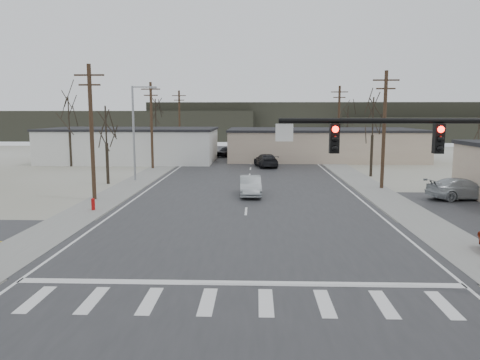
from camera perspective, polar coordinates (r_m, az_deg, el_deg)
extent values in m
plane|color=beige|center=(23.16, 0.31, -8.04)|extent=(140.00, 140.00, 0.00)
cube|color=#29292C|center=(37.79, 0.96, -1.66)|extent=(18.00, 110.00, 0.05)
cube|color=#29292C|center=(23.15, 0.31, -7.99)|extent=(90.00, 10.00, 0.04)
cube|color=gray|center=(44.17, -12.80, -0.43)|extent=(3.00, 90.00, 0.06)
cube|color=gray|center=(43.87, 15.06, -0.56)|extent=(3.00, 90.00, 0.06)
cylinder|color=black|center=(16.79, 19.30, 6.82)|extent=(8.40, 0.18, 0.18)
cube|color=black|center=(17.20, 23.04, 4.65)|extent=(0.32, 0.30, 1.00)
cube|color=black|center=(16.28, 11.42, 4.98)|extent=(0.32, 0.30, 1.00)
sphere|color=#FF0C05|center=(17.03, 23.30, 5.69)|extent=(0.22, 0.22, 0.22)
sphere|color=#FF0C05|center=(16.10, 11.55, 6.08)|extent=(0.22, 0.22, 0.22)
cube|color=silver|center=(16.08, 5.43, 5.78)|extent=(0.60, 0.04, 0.60)
cylinder|color=#A50C0C|center=(32.69, -17.46, -3.00)|extent=(0.24, 0.24, 0.70)
sphere|color=#A50C0C|center=(32.62, -17.49, -2.31)|extent=(0.24, 0.24, 0.24)
cube|color=silver|center=(64.57, -13.01, 4.07)|extent=(22.00, 12.00, 4.20)
cube|color=black|center=(64.45, -13.08, 6.06)|extent=(22.30, 12.30, 0.30)
cube|color=#BEAA91|center=(67.04, 10.01, 4.21)|extent=(26.00, 14.00, 4.00)
cube|color=black|center=(66.93, 10.05, 6.04)|extent=(26.30, 14.30, 0.30)
cylinder|color=#402E1E|center=(36.35, -17.63, 5.47)|extent=(0.30, 0.30, 10.00)
cube|color=#402E1E|center=(36.42, -17.92, 12.08)|extent=(2.20, 0.12, 0.12)
cube|color=#402E1E|center=(36.38, -17.87, 10.98)|extent=(1.60, 0.12, 0.12)
cylinder|color=#402E1E|center=(55.59, -10.72, 6.50)|extent=(0.30, 0.30, 10.00)
cube|color=#402E1E|center=(55.64, -10.84, 10.83)|extent=(2.20, 0.12, 0.12)
cube|color=#402E1E|center=(55.61, -10.82, 10.11)|extent=(1.60, 0.12, 0.12)
cylinder|color=#402E1E|center=(75.23, -7.38, 6.97)|extent=(0.30, 0.30, 10.00)
cube|color=#402E1E|center=(75.27, -7.44, 10.16)|extent=(2.20, 0.12, 0.12)
cube|color=#402E1E|center=(75.25, -7.43, 9.63)|extent=(1.60, 0.12, 0.12)
cylinder|color=#402E1E|center=(41.70, 17.15, 5.78)|extent=(0.30, 0.30, 10.00)
cube|color=#402E1E|center=(41.77, 17.39, 11.55)|extent=(2.20, 0.12, 0.12)
cube|color=#402E1E|center=(41.73, 17.35, 10.59)|extent=(1.60, 0.12, 0.12)
cylinder|color=#402E1E|center=(63.19, 11.94, 6.65)|extent=(0.30, 0.30, 10.00)
cube|color=#402E1E|center=(63.24, 12.05, 10.45)|extent=(2.20, 0.12, 0.12)
cube|color=#402E1E|center=(63.21, 12.03, 9.82)|extent=(1.60, 0.12, 0.12)
cylinder|color=gray|center=(45.78, -12.83, 5.49)|extent=(0.20, 0.20, 9.00)
cylinder|color=gray|center=(45.56, -11.77, 11.05)|extent=(2.00, 0.12, 0.12)
cube|color=gray|center=(45.33, -10.52, 11.04)|extent=(0.60, 0.25, 0.18)
cylinder|color=#31261D|center=(44.62, -15.86, 1.94)|extent=(0.28, 0.28, 3.75)
cylinder|color=#31261D|center=(44.40, -16.03, 6.27)|extent=(0.14, 0.14, 3.75)
cylinder|color=#31261D|center=(49.86, 15.73, 2.86)|extent=(0.28, 0.28, 4.25)
cylinder|color=#31261D|center=(49.68, 15.90, 7.25)|extent=(0.14, 0.14, 4.25)
cylinder|color=#31261D|center=(69.91, -10.17, 4.57)|extent=(0.28, 0.28, 4.50)
cylinder|color=#31261D|center=(69.79, -10.25, 7.89)|extent=(0.14, 0.14, 4.50)
cylinder|color=#31261D|center=(75.74, 12.92, 4.56)|extent=(0.28, 0.28, 4.00)
cylinder|color=#31261D|center=(75.62, 13.01, 7.29)|extent=(0.14, 0.14, 4.00)
cylinder|color=#31261D|center=(60.76, -19.96, 3.69)|extent=(0.28, 0.28, 4.50)
cylinder|color=#31261D|center=(60.62, -20.15, 7.50)|extent=(0.14, 0.14, 4.50)
cube|color=#333026|center=(119.70, -15.47, 6.43)|extent=(70.00, 18.00, 7.00)
cube|color=#333026|center=(119.12, 8.95, 7.10)|extent=(80.00, 18.00, 9.00)
cube|color=#333026|center=(122.67, 25.81, 5.60)|extent=(60.00, 18.00, 5.50)
imported|color=#939A9D|center=(36.67, 1.28, -0.71)|extent=(1.80, 4.70, 1.53)
imported|color=black|center=(56.40, 3.18, 2.41)|extent=(3.16, 5.74, 1.57)
imported|color=black|center=(69.93, -1.69, 3.49)|extent=(3.33, 4.69, 1.48)
imported|color=#999FA3|center=(38.92, 25.48, -0.98)|extent=(5.74, 3.24, 1.57)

